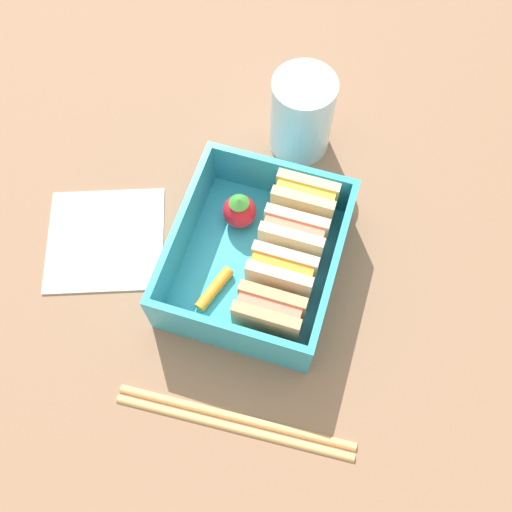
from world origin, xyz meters
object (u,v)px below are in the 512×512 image
object	(u,v)px
sandwich_center_left	(293,240)
strawberry_far_left	(239,211)
sandwich_center_right	(269,316)
sandwich_center	(281,277)
folded_napkin	(105,239)
carrot_stick_far_left	(214,289)
sandwich_left	(304,205)
drinking_glass	(301,115)
chopstick_pair	(235,422)

from	to	relation	value
sandwich_center_left	strawberry_far_left	distance (cm)	6.05
sandwich_center_right	sandwich_center	bearing A→B (deg)	180.00
sandwich_center_right	folded_napkin	bearing A→B (deg)	-103.14
carrot_stick_far_left	sandwich_left	bearing A→B (deg)	149.05
sandwich_center	drinking_glass	bearing A→B (deg)	-170.33
strawberry_far_left	drinking_glass	xyz separation A→B (cm)	(-11.10, 2.72, 1.46)
sandwich_center_right	strawberry_far_left	world-z (taller)	sandwich_center_right
chopstick_pair	folded_napkin	world-z (taller)	chopstick_pair
sandwich_center_left	chopstick_pair	bearing A→B (deg)	-1.27
strawberry_far_left	carrot_stick_far_left	size ratio (longest dim) A/B	0.84
drinking_glass	sandwich_left	bearing A→B (deg)	16.77
strawberry_far_left	carrot_stick_far_left	distance (cm)	7.64
sandwich_left	folded_napkin	bearing A→B (deg)	-68.33
drinking_glass	folded_napkin	bearing A→B (deg)	-41.49
strawberry_far_left	drinking_glass	distance (cm)	11.53
strawberry_far_left	carrot_stick_far_left	bearing A→B (deg)	0.55
drinking_glass	folded_napkin	distance (cm)	22.23
strawberry_far_left	chopstick_pair	distance (cm)	18.61
chopstick_pair	sandwich_center_left	bearing A→B (deg)	178.73
carrot_stick_far_left	sandwich_center_right	bearing A→B (deg)	72.35
carrot_stick_far_left	chopstick_pair	distance (cm)	11.45
sandwich_center_left	folded_napkin	distance (cm)	18.05
strawberry_far_left	folded_napkin	distance (cm)	13.15
sandwich_center_right	strawberry_far_left	xyz separation A→B (cm)	(-9.30, -5.58, -1.19)
strawberry_far_left	carrot_stick_far_left	world-z (taller)	strawberry_far_left
sandwich_left	folded_napkin	world-z (taller)	sandwich_left
chopstick_pair	drinking_glass	xyz separation A→B (cm)	(-28.79, -2.51, 3.99)
sandwich_center_left	carrot_stick_far_left	distance (cm)	8.15
carrot_stick_far_left	folded_napkin	distance (cm)	12.14
sandwich_left	chopstick_pair	size ratio (longest dim) A/B	0.28
sandwich_center_left	carrot_stick_far_left	bearing A→B (deg)	-44.84
sandwich_center_right	carrot_stick_far_left	world-z (taller)	sandwich_center_right
sandwich_center_right	chopstick_pair	world-z (taller)	sandwich_center_right
sandwich_center	carrot_stick_far_left	bearing A→B (deg)	-71.03
sandwich_center_right	drinking_glass	size ratio (longest dim) A/B	0.66
sandwich_left	sandwich_center_right	bearing A→B (deg)	0.00
sandwich_center_left	folded_napkin	world-z (taller)	sandwich_center_left
sandwich_center	folded_napkin	distance (cm)	17.76
sandwich_center	strawberry_far_left	distance (cm)	8.04
sandwich_center_left	sandwich_center	size ratio (longest dim) A/B	1.00
sandwich_center	strawberry_far_left	world-z (taller)	sandwich_center
drinking_glass	sandwich_center	bearing A→B (deg)	9.67
sandwich_center_left	strawberry_far_left	xyz separation A→B (cm)	(-2.02, -5.58, -1.19)
sandwich_center	drinking_glass	size ratio (longest dim) A/B	0.66
sandwich_left	strawberry_far_left	distance (cm)	5.93
sandwich_center_left	carrot_stick_far_left	world-z (taller)	sandwich_center_left
sandwich_left	carrot_stick_far_left	world-z (taller)	sandwich_left
sandwich_center	sandwich_center_left	bearing A→B (deg)	180.00
sandwich_center_left	sandwich_center_right	size ratio (longest dim) A/B	1.00
drinking_glass	folded_napkin	world-z (taller)	drinking_glass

